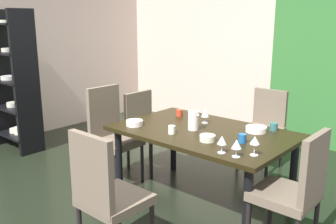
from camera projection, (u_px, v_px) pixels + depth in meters
name	position (u px, v px, depth m)	size (l,w,h in m)	color
ground_plane	(113.00, 201.00, 3.74)	(5.43, 6.08, 0.02)	black
back_panel_interior	(195.00, 38.00, 6.38)	(2.91, 0.10, 2.87)	beige
dining_table	(203.00, 138.00, 3.58)	(1.67, 1.06, 0.73)	black
chair_right_near	(296.00, 188.00, 2.75)	(0.44, 0.44, 0.99)	#6A5B4C
chair_left_near	(111.00, 131.00, 4.06)	(0.44, 0.44, 1.05)	#6A5B4C
chair_head_near	(106.00, 192.00, 2.66)	(0.44, 0.44, 1.01)	#6A5B4C
chair_left_far	(146.00, 125.00, 4.45)	(0.44, 0.44, 0.92)	#6A5B4C
chair_head_far	(264.00, 124.00, 4.49)	(0.44, 0.45, 0.93)	#6A5B4C
display_shelf	(13.00, 82.00, 5.04)	(0.75, 0.35, 1.89)	black
wine_glass_corner	(222.00, 141.00, 2.93)	(0.07, 0.07, 0.14)	silver
wine_glass_rear	(255.00, 141.00, 2.87)	(0.08, 0.08, 0.15)	silver
wine_glass_center	(237.00, 145.00, 2.85)	(0.08, 0.08, 0.14)	silver
wine_glass_south	(205.00, 113.00, 3.78)	(0.08, 0.08, 0.14)	silver
serving_bowl_east	(134.00, 123.00, 3.71)	(0.17, 0.17, 0.05)	white
serving_bowl_west	(207.00, 138.00, 3.24)	(0.14, 0.14, 0.05)	beige
serving_bowl_left	(256.00, 129.00, 3.50)	(0.20, 0.20, 0.05)	silver
cup_north	(180.00, 113.00, 4.07)	(0.07, 0.07, 0.07)	red
cup_front	(172.00, 130.00, 3.44)	(0.07, 0.07, 0.08)	white
cup_right	(242.00, 138.00, 3.19)	(0.07, 0.07, 0.08)	#1B579A
cup_near_window	(274.00, 127.00, 3.54)	(0.07, 0.07, 0.07)	#306364
pitcher_near_shelf	(194.00, 120.00, 3.55)	(0.12, 0.10, 0.18)	white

